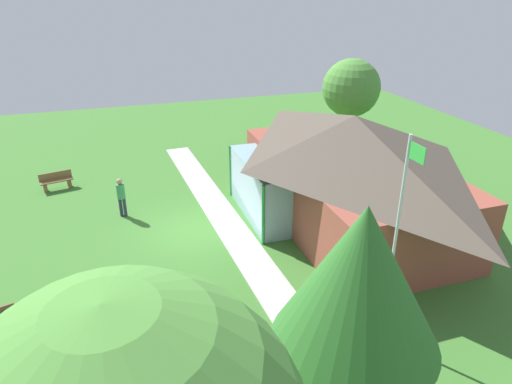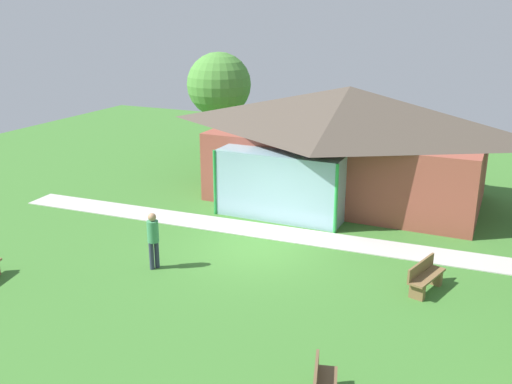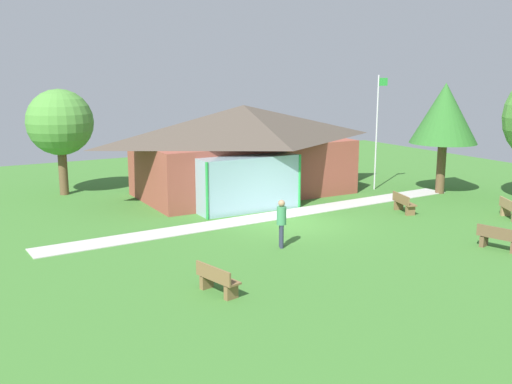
# 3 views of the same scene
# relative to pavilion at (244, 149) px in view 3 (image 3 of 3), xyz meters

# --- Properties ---
(ground_plane) EXTENTS (44.00, 44.00, 0.00)m
(ground_plane) POSITION_rel_pavilion_xyz_m (-0.98, -6.20, -2.35)
(ground_plane) COLOR #3D752D
(pavilion) EXTENTS (11.36, 7.30, 4.52)m
(pavilion) POSITION_rel_pavilion_xyz_m (0.00, 0.00, 0.00)
(pavilion) COLOR brown
(pavilion) RESTS_ON ground_plane
(footpath) EXTENTS (20.49, 2.36, 0.03)m
(footpath) POSITION_rel_pavilion_xyz_m (-0.98, -4.68, -2.34)
(footpath) COLOR #BCB7B2
(footpath) RESTS_ON ground_plane
(flagpole) EXTENTS (0.64, 0.08, 5.99)m
(flagpole) POSITION_rel_pavilion_xyz_m (6.70, -2.26, 0.94)
(flagpole) COLOR silver
(flagpole) RESTS_ON ground_plane
(bench_lawn_far_right) EXTENTS (1.10, 1.53, 0.84)m
(bench_lawn_far_right) POSITION_rel_pavilion_xyz_m (7.49, -10.02, -1.95)
(bench_lawn_far_right) COLOR #9E7A51
(bench_lawn_far_right) RESTS_ON ground_plane
(bench_front_right) EXTENTS (0.83, 1.56, 0.84)m
(bench_front_right) POSITION_rel_pavilion_xyz_m (3.32, -12.77, -1.95)
(bench_front_right) COLOR brown
(bench_front_right) RESTS_ON ground_plane
(bench_front_left) EXTENTS (0.77, 1.56, 0.84)m
(bench_front_left) POSITION_rel_pavilion_xyz_m (-7.14, -11.67, -1.95)
(bench_front_left) COLOR brown
(bench_front_left) RESTS_ON ground_plane
(bench_mid_right) EXTENTS (0.84, 1.56, 0.84)m
(bench_mid_right) POSITION_rel_pavilion_xyz_m (4.34, -6.93, -1.95)
(bench_mid_right) COLOR brown
(bench_mid_right) RESTS_ON ground_plane
(visitor_strolling_lawn) EXTENTS (0.34, 0.34, 1.74)m
(visitor_strolling_lawn) POSITION_rel_pavilion_xyz_m (-3.21, -8.77, -1.33)
(visitor_strolling_lawn) COLOR #2D3347
(visitor_strolling_lawn) RESTS_ON ground_plane
(tree_east_hedge) EXTENTS (3.37, 3.37, 5.62)m
(tree_east_hedge) POSITION_rel_pavilion_xyz_m (8.96, -4.68, 1.71)
(tree_east_hedge) COLOR brown
(tree_east_hedge) RESTS_ON ground_plane
(tree_behind_pavilion_left) EXTENTS (3.30, 3.30, 5.33)m
(tree_behind_pavilion_left) POSITION_rel_pavilion_xyz_m (-8.00, 4.51, 1.30)
(tree_behind_pavilion_left) COLOR brown
(tree_behind_pavilion_left) RESTS_ON ground_plane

